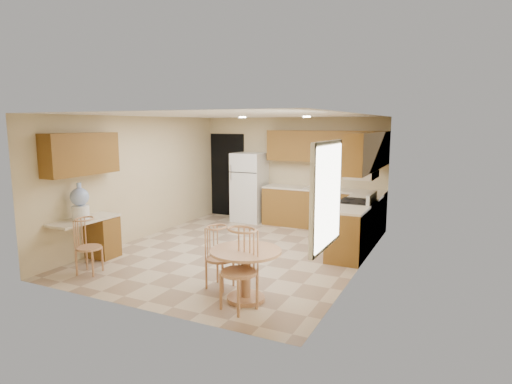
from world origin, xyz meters
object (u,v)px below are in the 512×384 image
at_px(chair_table_a, 217,253).
at_px(chair_table_b, 235,264).
at_px(refrigerator, 249,187).
at_px(chair_desk, 84,242).
at_px(stove, 356,224).
at_px(dining_table, 246,267).
at_px(water_crock, 80,203).

height_order(chair_table_a, chair_table_b, chair_table_b).
height_order(refrigerator, chair_desk, refrigerator).
xyz_separation_m(refrigerator, chair_desk, (-0.60, -4.53, -0.29)).
bearing_deg(chair_table_a, stove, 159.71).
relative_size(dining_table, chair_desk, 1.08).
bearing_deg(water_crock, chair_table_a, 0.45).
bearing_deg(chair_desk, chair_table_b, 71.59).
bearing_deg(chair_table_a, chair_table_b, 51.22).
xyz_separation_m(chair_table_b, water_crock, (-3.21, 0.53, 0.42)).
distance_m(chair_table_a, chair_desk, 2.20).
xyz_separation_m(dining_table, chair_table_b, (0.05, -0.39, 0.17)).
height_order(refrigerator, dining_table, refrigerator).
bearing_deg(water_crock, chair_desk, -39.23).
relative_size(dining_table, water_crock, 1.53).
distance_m(dining_table, water_crock, 3.22).
distance_m(refrigerator, stove, 3.14).
height_order(chair_table_a, chair_desk, chair_table_a).
height_order(stove, dining_table, stove).
distance_m(chair_table_a, chair_table_b, 0.82).
bearing_deg(water_crock, stove, 36.90).
distance_m(stove, chair_table_b, 3.56).
relative_size(stove, dining_table, 1.15).
distance_m(refrigerator, dining_table, 4.81).
bearing_deg(chair_table_a, water_crock, -85.66).
distance_m(chair_table_b, chair_desk, 2.77).
xyz_separation_m(chair_desk, water_crock, (-0.45, 0.37, 0.51)).
bearing_deg(chair_table_b, stove, -82.82).
xyz_separation_m(refrigerator, chair_table_a, (1.56, -4.15, -0.29)).
distance_m(chair_table_a, water_crock, 2.66).
bearing_deg(stove, chair_table_b, -101.59).
bearing_deg(chair_table_a, chair_desk, -75.94).
bearing_deg(refrigerator, stove, -22.99).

